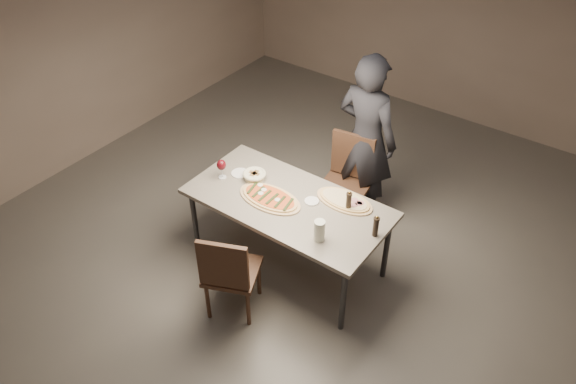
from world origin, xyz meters
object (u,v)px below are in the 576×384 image
Objects in this scene: bread_basket at (254,175)px; pepper_mill_left at (376,226)px; ham_pizza at (345,200)px; zucchini_pizza at (270,198)px; diner at (366,139)px; dining_table at (288,206)px; chair_near at (229,271)px; chair_far at (347,177)px; carafe at (319,231)px.

pepper_mill_left is at bearing -0.71° from bread_basket.
ham_pizza is 2.49× the size of bread_basket.
zucchini_pizza reaches higher than ham_pizza.
dining_table is at bearing 85.55° from diner.
chair_near reaches higher than ham_pizza.
dining_table is at bearing -121.94° from ham_pizza.
ham_pizza is 0.59× the size of chair_near.
bread_basket is (-0.29, 0.15, 0.03)m from zucchini_pizza.
diner reaches higher than dining_table.
ham_pizza is at bearing 34.56° from dining_table.
pepper_mill_left is (0.42, -0.22, 0.08)m from ham_pizza.
zucchini_pizza is 0.33m from bread_basket.
chair_near is at bearing 76.74° from chair_far.
chair_near is (-0.52, -0.53, -0.33)m from carafe.
chair_far is (0.13, 1.64, 0.03)m from chair_near.
chair_near is at bearing -89.23° from zucchini_pizza.
carafe reaches higher than chair_near.
carafe is 0.82m from chair_near.
bread_basket reaches higher than zucchini_pizza.
dining_table is 2.93× the size of zucchini_pizza.
ham_pizza is (0.55, 0.36, -0.00)m from zucchini_pizza.
bread_basket is 1.05× the size of pepper_mill_left.
zucchini_pizza is at bearing 75.33° from chair_near.
carafe is 0.20× the size of chair_far.
diner is at bearing -113.02° from chair_far.
chair_near is at bearing -64.92° from bread_basket.
bread_basket reaches higher than dining_table.
bread_basket is (-0.43, 0.07, 0.10)m from dining_table.
chair_near is at bearing -134.31° from carafe.
chair_near reaches higher than bread_basket.
pepper_mill_left is 1.25m from chair_near.
chair_far is (0.10, 0.85, -0.15)m from dining_table.
carafe is (0.63, -0.17, 0.08)m from zucchini_pizza.
zucchini_pizza is 0.67× the size of chair_near.
diner reaches higher than chair_near.
pepper_mill_left is 1.22m from diner.
diner is (0.16, 1.08, 0.20)m from dining_table.
chair_near is (-0.44, -1.06, -0.25)m from ham_pizza.
ham_pizza is 0.69m from chair_far.
pepper_mill_left is 1.08× the size of carafe.
ham_pizza is 0.48m from pepper_mill_left.
dining_table is 3.36× the size of ham_pizza.
carafe is at bearing -57.60° from ham_pizza.
chair_near is 0.51× the size of diner.
chair_far is (0.53, 0.78, -0.25)m from bread_basket.
chair_near is 1.91m from diner.
diner reaches higher than bread_basket.
ham_pizza is 0.54m from carafe.
diner reaches higher than chair_far.
zucchini_pizza is (-0.14, -0.08, 0.07)m from dining_table.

